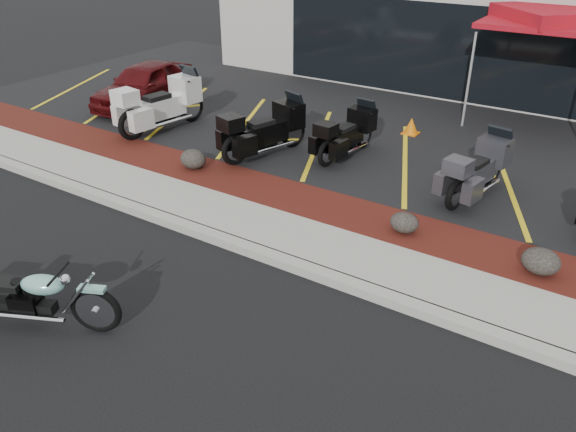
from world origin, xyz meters
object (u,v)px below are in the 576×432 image
Objects in this scene: popup_canopy at (554,18)px; touring_white at (190,94)px; hero_cruiser at (95,303)px; parked_car at (144,84)px; traffic_cone at (411,126)px.

touring_white is at bearing -162.59° from popup_canopy.
hero_cruiser is 8.21m from touring_white.
hero_cruiser is at bearing -120.20° from popup_canopy.
parked_car is at bearing 106.76° from hero_cruiser.
touring_white reaches higher than traffic_cone.
popup_canopy is at bearing -47.72° from touring_white.
hero_cruiser is 6.58× the size of traffic_cone.
touring_white reaches higher than hero_cruiser.
touring_white is 0.72× the size of parked_car.
hero_cruiser is at bearing -55.88° from parked_car.
traffic_cone is at bearing -146.56° from popup_canopy.
parked_car is 0.93× the size of popup_canopy.
parked_car is (-2.04, 0.38, -0.13)m from touring_white.
parked_car is 10.69m from popup_canopy.
touring_white is at bearing -156.81° from traffic_cone.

